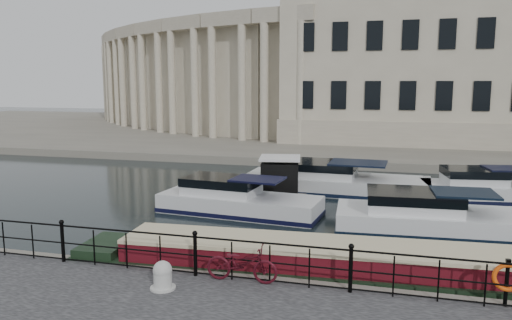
{
  "coord_description": "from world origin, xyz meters",
  "views": [
    {
      "loc": [
        4.77,
        -13.87,
        5.58
      ],
      "look_at": [
        0.5,
        2.0,
        3.0
      ],
      "focal_mm": 35.0,
      "sensor_mm": 36.0,
      "label": 1
    }
  ],
  "objects": [
    {
      "name": "life_ring_post",
      "position": [
        7.46,
        -2.17,
        1.24
      ],
      "size": [
        0.68,
        0.19,
        1.1
      ],
      "color": "black",
      "rests_on": "near_quay"
    },
    {
      "name": "cabin_cruisers",
      "position": [
        3.74,
        8.76,
        0.37
      ],
      "size": [
        17.44,
        9.44,
        1.99
      ],
      "color": "silver",
      "rests_on": "ground_plane"
    },
    {
      "name": "mooring_bollard",
      "position": [
        -0.46,
        -3.24,
        0.88
      ],
      "size": [
        0.63,
        0.63,
        0.71
      ],
      "color": "#B3B3AF",
      "rests_on": "near_quay"
    },
    {
      "name": "ground_plane",
      "position": [
        0.0,
        0.0,
        0.0
      ],
      "size": [
        160.0,
        160.0,
        0.0
      ],
      "primitive_type": "plane",
      "color": "black",
      "rests_on": "ground"
    },
    {
      "name": "far_bank",
      "position": [
        0.0,
        39.0,
        0.28
      ],
      "size": [
        120.0,
        42.0,
        0.55
      ],
      "primitive_type": "cube",
      "color": "#6B665B",
      "rests_on": "ground_plane"
    },
    {
      "name": "civic_building",
      "position": [
        -1.0,
        34.71,
        7.04
      ],
      "size": [
        53.55,
        31.84,
        16.85
      ],
      "color": "#ADA38C",
      "rests_on": "far_bank"
    },
    {
      "name": "bicycle",
      "position": [
        1.29,
        -2.31,
        1.04
      ],
      "size": [
        1.86,
        0.69,
        0.97
      ],
      "primitive_type": "imported",
      "rotation": [
        0.0,
        0.0,
        1.59
      ],
      "color": "#440C16",
      "rests_on": "near_quay"
    },
    {
      "name": "narrowboat",
      "position": [
        3.77,
        -0.65,
        0.37
      ],
      "size": [
        15.82,
        3.01,
        1.57
      ],
      "rotation": [
        0.0,
        0.0,
        0.06
      ],
      "color": "black",
      "rests_on": "ground_plane"
    },
    {
      "name": "railing",
      "position": [
        0.0,
        -2.25,
        1.2
      ],
      "size": [
        24.14,
        0.14,
        1.22
      ],
      "color": "black",
      "rests_on": "near_quay"
    },
    {
      "name": "harbour_hut",
      "position": [
        -0.14,
        8.74,
        0.95
      ],
      "size": [
        2.88,
        2.53,
        2.16
      ],
      "rotation": [
        0.0,
        0.0,
        0.17
      ],
      "color": "#6B665B",
      "rests_on": "ground_plane"
    }
  ]
}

